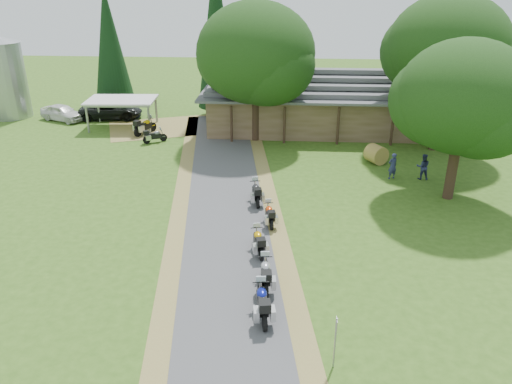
# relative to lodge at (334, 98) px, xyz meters

# --- Properties ---
(ground) EXTENTS (120.00, 120.00, 0.00)m
(ground) POSITION_rel_lodge_xyz_m (-6.00, -24.00, -2.45)
(ground) COLOR #345618
(ground) RESTS_ON ground
(driveway) EXTENTS (51.95, 51.95, 0.00)m
(driveway) POSITION_rel_lodge_xyz_m (-6.50, -20.00, -2.45)
(driveway) COLOR #48494B
(driveway) RESTS_ON ground
(lodge) EXTENTS (21.40, 9.40, 4.90)m
(lodge) POSITION_rel_lodge_xyz_m (0.00, 0.00, 0.00)
(lodge) COLOR brown
(lodge) RESTS_ON ground
(silo) EXTENTS (3.47, 3.47, 7.00)m
(silo) POSITION_rel_lodge_xyz_m (-28.49, 1.47, 1.05)
(silo) COLOR gray
(silo) RESTS_ON ground
(carport) EXTENTS (5.72, 4.01, 2.38)m
(carport) POSITION_rel_lodge_xyz_m (-17.46, -1.13, -1.26)
(carport) COLOR silver
(carport) RESTS_ON ground
(car_white_sedan) EXTENTS (4.20, 5.77, 1.77)m
(car_white_sedan) POSITION_rel_lodge_xyz_m (-23.40, 0.52, -1.56)
(car_white_sedan) COLOR silver
(car_white_sedan) RESTS_ON ground
(car_dark_suv) EXTENTS (3.20, 6.10, 2.23)m
(car_dark_suv) POSITION_rel_lodge_xyz_m (-19.36, 1.40, -1.33)
(car_dark_suv) COLOR black
(car_dark_suv) RESTS_ON ground
(motorcycle_row_a) EXTENTS (0.97, 2.10, 1.39)m
(motorcycle_row_a) POSITION_rel_lodge_xyz_m (-4.52, -25.40, -1.76)
(motorcycle_row_a) COLOR navy
(motorcycle_row_a) RESTS_ON ground
(motorcycle_row_b) EXTENTS (0.81, 1.99, 1.32)m
(motorcycle_row_b) POSITION_rel_lodge_xyz_m (-4.50, -23.43, -1.79)
(motorcycle_row_b) COLOR #97989D
(motorcycle_row_b) RESTS_ON ground
(motorcycle_row_c) EXTENTS (0.99, 1.91, 1.24)m
(motorcycle_row_c) POSITION_rel_lodge_xyz_m (-4.96, -20.71, -1.83)
(motorcycle_row_c) COLOR #D79C03
(motorcycle_row_c) RESTS_ON ground
(motorcycle_row_d) EXTENTS (0.88, 1.79, 1.17)m
(motorcycle_row_d) POSITION_rel_lodge_xyz_m (-4.57, -17.81, -1.86)
(motorcycle_row_d) COLOR #E13E0A
(motorcycle_row_d) RESTS_ON ground
(motorcycle_row_e) EXTENTS (0.97, 2.01, 1.32)m
(motorcycle_row_e) POSITION_rel_lodge_xyz_m (-5.42, -15.26, -1.79)
(motorcycle_row_e) COLOR black
(motorcycle_row_e) RESTS_ON ground
(motorcycle_carport_a) EXTENTS (1.63, 2.21, 1.46)m
(motorcycle_carport_a) POSITION_rel_lodge_xyz_m (-15.14, -2.91, -1.72)
(motorcycle_carport_a) COLOR #D1AC04
(motorcycle_carport_a) RESTS_ON ground
(motorcycle_carport_b) EXTENTS (1.71, 1.35, 1.14)m
(motorcycle_carport_b) POSITION_rel_lodge_xyz_m (-13.83, -5.00, -1.88)
(motorcycle_carport_b) COLOR slate
(motorcycle_carport_b) RESTS_ON ground
(person_a) EXTENTS (0.68, 0.61, 1.97)m
(person_a) POSITION_rel_lodge_xyz_m (2.86, -11.16, -1.46)
(person_a) COLOR navy
(person_a) RESTS_ON ground
(person_b) EXTENTS (0.57, 0.43, 1.94)m
(person_b) POSITION_rel_lodge_xyz_m (4.74, -11.12, -1.48)
(person_b) COLOR navy
(person_b) RESTS_ON ground
(hay_bale) EXTENTS (1.68, 1.64, 1.26)m
(hay_bale) POSITION_rel_lodge_xyz_m (2.29, -8.41, -1.82)
(hay_bale) COLOR olive
(hay_bale) RESTS_ON ground
(sign_post) EXTENTS (0.35, 0.06, 1.97)m
(sign_post) POSITION_rel_lodge_xyz_m (-2.04, -27.91, -1.46)
(sign_post) COLOR gray
(sign_post) RESTS_ON ground
(oak_lodge_left) EXTENTS (8.63, 8.63, 10.62)m
(oak_lodge_left) POSITION_rel_lodge_xyz_m (-6.21, -3.86, 2.86)
(oak_lodge_left) COLOR black
(oak_lodge_left) RESTS_ON ground
(oak_lodge_right) EXTENTS (8.25, 8.25, 11.78)m
(oak_lodge_right) POSITION_rel_lodge_xyz_m (6.95, -5.20, 3.44)
(oak_lodge_right) COLOR black
(oak_lodge_right) RESTS_ON ground
(oak_driveway) EXTENTS (7.20, 7.20, 9.50)m
(oak_driveway) POSITION_rel_lodge_xyz_m (5.58, -13.91, 2.30)
(oak_driveway) COLOR black
(oak_driveway) RESTS_ON ground
(cedar_near) EXTENTS (3.58, 3.58, 13.66)m
(cedar_near) POSITION_rel_lodge_xyz_m (-9.95, 2.80, 4.38)
(cedar_near) COLOR black
(cedar_near) RESTS_ON ground
(cedar_far) EXTENTS (3.53, 3.53, 11.15)m
(cedar_far) POSITION_rel_lodge_xyz_m (-20.25, 5.47, 3.12)
(cedar_far) COLOR black
(cedar_far) RESTS_ON ground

